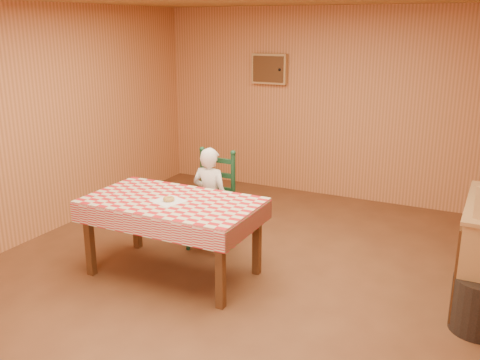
% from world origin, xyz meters
% --- Properties ---
extents(ground, '(6.00, 6.00, 0.00)m').
position_xyz_m(ground, '(0.00, 0.00, 0.00)').
color(ground, brown).
rests_on(ground, ground).
extents(cabin_walls, '(5.10, 6.05, 2.65)m').
position_xyz_m(cabin_walls, '(-0.00, 0.53, 1.83)').
color(cabin_walls, '#C67B47').
rests_on(cabin_walls, ground).
extents(dining_table, '(1.66, 0.96, 0.77)m').
position_xyz_m(dining_table, '(-0.56, -0.13, 0.69)').
color(dining_table, '#522E15').
rests_on(dining_table, ground).
extents(ladder_chair, '(0.44, 0.40, 1.08)m').
position_xyz_m(ladder_chair, '(-0.56, 0.66, 0.50)').
color(ladder_chair, '#10321B').
rests_on(ladder_chair, ground).
extents(seated_child, '(0.41, 0.27, 1.12)m').
position_xyz_m(seated_child, '(-0.56, 0.60, 0.56)').
color(seated_child, white).
rests_on(seated_child, ground).
extents(napkin, '(0.33, 0.33, 0.00)m').
position_xyz_m(napkin, '(-0.56, -0.18, 0.77)').
color(napkin, white).
rests_on(napkin, dining_table).
extents(donut, '(0.11, 0.11, 0.04)m').
position_xyz_m(donut, '(-0.56, -0.18, 0.79)').
color(donut, '#BD8F43').
rests_on(donut, napkin).
extents(storage_bin, '(0.47, 0.47, 0.45)m').
position_xyz_m(storage_bin, '(2.18, 0.12, 0.23)').
color(storage_bin, black).
rests_on(storage_bin, ground).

